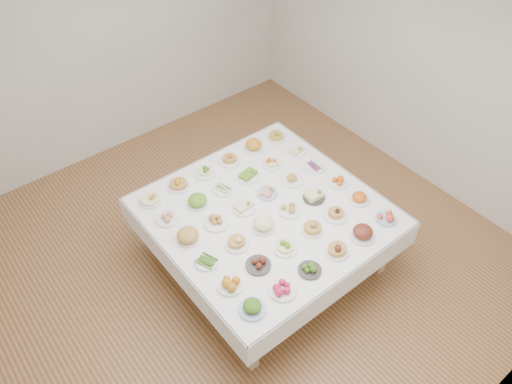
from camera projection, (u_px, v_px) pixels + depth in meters
room_envelope at (236, 110)px, 4.01m from camera, size 5.02×5.02×2.81m
display_table at (266, 216)px, 4.75m from camera, size 2.03×2.03×0.75m
dish_0 at (252, 306)px, 3.88m from camera, size 0.22×0.22×0.11m
dish_1 at (283, 288)px, 4.01m from camera, size 0.22×0.22×0.10m
dish_2 at (310, 269)px, 4.17m from camera, size 0.20×0.20×0.08m
dish_3 at (337, 248)px, 4.29m from camera, size 0.21×0.21×0.13m
dish_4 at (363, 231)px, 4.41m from camera, size 0.26×0.26×0.15m
dish_5 at (386, 217)px, 4.59m from camera, size 0.19×0.19×0.09m
dish_6 at (230, 282)px, 4.05m from camera, size 0.22×0.22×0.10m
dish_7 at (258, 263)px, 4.19m from camera, size 0.22×0.22×0.10m
dish_8 at (285, 244)px, 4.32m from camera, size 0.23×0.23×0.13m
dish_9 at (313, 226)px, 4.47m from camera, size 0.22×0.21×0.13m
dish_10 at (336, 212)px, 4.61m from camera, size 0.23×0.23×0.12m
dish_11 at (359, 198)px, 4.76m from camera, size 0.20×0.20×0.11m
dish_12 at (207, 261)px, 4.24m from camera, size 0.20×0.20×0.05m
dish_13 at (237, 240)px, 4.35m from camera, size 0.22×0.22×0.14m
dish_14 at (263, 224)px, 4.50m from camera, size 0.21×0.21×0.12m
dish_15 at (289, 209)px, 4.66m from camera, size 0.20×0.20×0.09m
dish_16 at (314, 195)px, 4.79m from camera, size 0.21×0.21×0.10m
dish_17 at (338, 181)px, 4.94m from camera, size 0.19×0.19×0.09m
dish_18 at (188, 236)px, 4.40m from camera, size 0.19×0.19×0.12m
dish_19 at (217, 221)px, 4.54m from camera, size 0.23×0.23×0.10m
dish_20 at (244, 206)px, 4.69m from camera, size 0.23×0.23×0.10m
dish_21 at (267, 192)px, 4.83m from camera, size 0.20×0.20×0.09m
dish_22 at (293, 179)px, 4.97m from camera, size 0.23×0.23×0.09m
dish_23 at (314, 167)px, 5.13m from camera, size 0.22×0.22×0.05m
dish_24 at (167, 217)px, 4.59m from camera, size 0.21×0.21×0.09m
dish_25 at (198, 201)px, 4.72m from camera, size 0.20×0.20×0.11m
dish_26 at (223, 189)px, 4.88m from camera, size 0.21×0.21×0.05m
dish_27 at (248, 174)px, 5.01m from camera, size 0.23×0.23×0.10m
dish_28 at (272, 161)px, 5.13m from camera, size 0.21×0.21×0.11m
dish_29 at (296, 150)px, 5.29m from camera, size 0.19×0.19×0.09m
dish_30 at (150, 197)px, 4.74m from camera, size 0.22×0.22×0.13m
dish_31 at (178, 183)px, 4.89m from camera, size 0.21×0.21×0.12m
dish_32 at (205, 170)px, 5.04m from camera, size 0.23×0.23×0.11m
dish_33 at (230, 158)px, 5.17m from camera, size 0.22×0.22×0.12m
dish_34 at (253, 145)px, 5.32m from camera, size 0.22×0.22×0.12m
dish_35 at (276, 135)px, 5.45m from camera, size 0.21×0.21×0.12m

